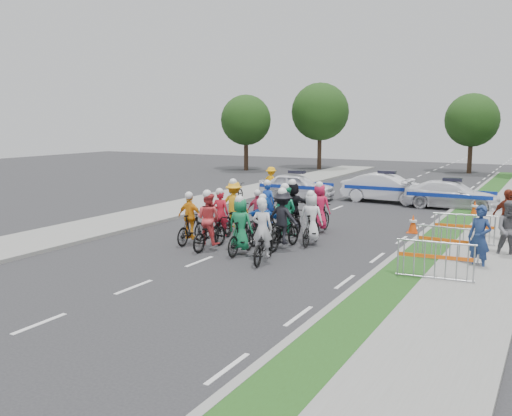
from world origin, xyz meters
The scene contains 35 objects.
ground centered at (0.00, 0.00, 0.00)m, with size 90.00×90.00×0.00m, color #28282B.
curb_right centered at (5.10, 5.00, 0.06)m, with size 0.20×60.00×0.12m, color gray.
grass_strip centered at (5.80, 5.00, 0.06)m, with size 1.20×60.00×0.11m, color #234315.
sidewalk_right centered at (7.60, 5.00, 0.07)m, with size 2.40×60.00×0.13m, color gray.
sidewalk_left centered at (-6.50, 5.00, 0.07)m, with size 3.00×60.00×0.13m, color gray.
rider_0 centered at (1.71, 0.86, 0.65)m, with size 1.05×2.03×1.98m.
rider_1 centered at (0.63, 1.43, 0.74)m, with size 0.82×1.83×1.90m.
rider_2 centered at (-0.66, 1.57, 0.73)m, with size 0.84×1.96×1.99m.
rider_3 centered at (-1.65, 1.95, 0.70)m, with size 0.93×1.76×1.83m.
rider_4 centered at (1.46, 2.79, 0.79)m, with size 1.18×2.06×2.05m.
rider_5 centered at (0.60, 3.05, 0.75)m, with size 1.46×1.74×1.77m.
rider_6 centered at (-1.01, 2.90, 0.62)m, with size 0.96×1.93×1.89m.
rider_7 centered at (2.06, 3.77, 0.73)m, with size 0.83×1.83×1.89m.
rider_8 centered at (0.94, 4.08, 0.75)m, with size 0.93×2.07×2.04m.
rider_9 centered at (-0.35, 4.46, 0.66)m, with size 0.86×1.63×1.70m.
rider_10 centered at (-1.42, 4.53, 0.79)m, with size 1.19×2.07×2.05m.
rider_11 centered at (0.52, 5.65, 0.84)m, with size 1.67×1.98×2.02m.
rider_12 centered at (-0.71, 5.98, 0.63)m, with size 0.74×1.89×1.90m.
rider_13 centered at (1.50, 5.93, 0.76)m, with size 0.83×1.87×1.96m.
police_car_0 centered at (-3.03, 13.93, 0.69)m, with size 1.64×4.07×1.39m, color white.
police_car_1 centered at (1.54, 15.04, 0.74)m, with size 1.57×4.49×1.48m, color white.
police_car_2 centered at (4.90, 14.42, 0.66)m, with size 1.85×4.56×1.32m, color white.
spectator_0 centered at (7.53, 2.92, 0.93)m, with size 0.68×0.45×1.87m, color navy.
spectator_1 centered at (8.19, 4.66, 0.91)m, with size 0.89×0.69×1.82m, color #5B5B60.
spectator_2 centered at (7.90, 7.03, 0.95)m, with size 1.12×0.47×1.91m, color maroon.
marshal_hiviz centered at (-4.71, 14.21, 0.82)m, with size 1.07×0.61×1.65m, color #F8A70D.
barrier_0 centered at (6.70, 0.98, 0.56)m, with size 2.00×0.50×1.12m, color #A5A8AD, non-canonical shape.
barrier_1 centered at (6.70, 3.23, 0.56)m, with size 2.00×0.50×1.12m, color #A5A8AD, non-canonical shape.
barrier_2 centered at (6.70, 5.85, 0.56)m, with size 2.00×0.50×1.12m, color #A5A8AD, non-canonical shape.
cone_0 centered at (4.64, 7.52, 0.34)m, with size 0.40×0.40×0.70m.
cone_1 centered at (6.18, 12.65, 0.34)m, with size 0.40×0.40×0.70m.
parked_bike centered at (-6.25, 12.99, 0.42)m, with size 0.56×1.62×0.85m, color black.
tree_0 centered at (-14.00, 28.00, 4.19)m, with size 4.20×4.20×6.30m.
tree_3 centered at (-9.00, 32.00, 4.89)m, with size 4.90×4.90×7.35m.
tree_4 centered at (3.00, 34.00, 4.19)m, with size 4.20×4.20×6.30m.
Camera 1 is at (9.40, -13.93, 4.24)m, focal length 40.00 mm.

